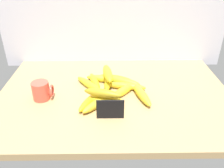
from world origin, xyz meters
The scene contains 18 objects.
counter_top centered at (0.00, 0.00, 1.50)cm, with size 110.00×76.00×3.00cm, color tan.
back_wall centered at (0.00, 39.00, 35.00)cm, with size 130.00×2.00×70.00cm, color silver.
chalkboard_sign centered at (-2.22, -18.72, 6.86)cm, with size 11.00×1.80×8.40cm.
coffee_mug centered at (-33.00, -4.13, 7.22)cm, with size 9.20×7.70×8.44cm.
banana_0 centered at (3.95, -1.04, 4.88)cm, with size 17.57×3.76×3.76cm, color yellow.
banana_1 centered at (-2.87, 8.91, 4.85)cm, with size 18.51×3.70×3.70cm, color yellow.
banana_2 centered at (-3.97, -9.50, 5.16)cm, with size 15.26×4.32×4.32cm, color yellow.
banana_3 centered at (-11.48, -9.68, 4.75)cm, with size 15.68×3.50×3.50cm, color yellow.
banana_4 centered at (-9.86, 8.40, 4.72)cm, with size 17.40×3.44×3.44cm, color yellow.
banana_5 centered at (5.18, 3.77, 4.77)cm, with size 20.12×3.54×3.54cm, color gold.
banana_6 centered at (12.16, -4.12, 4.93)cm, with size 19.49×3.86×3.86cm, color yellow.
banana_7 centered at (4.06, 8.02, 5.02)cm, with size 18.34×4.04×4.04cm, color gold.
banana_8 centered at (-12.05, 5.03, 4.73)cm, with size 20.92×3.47×3.47cm, color gold.
banana_9 centered at (0.67, 11.62, 4.77)cm, with size 18.13×3.54×3.54cm, color yellow.
banana_10 centered at (-6.48, 11.60, 4.76)cm, with size 15.82×3.51×3.51cm, color yellow.
banana_11 centered at (-7.71, -11.03, 4.79)cm, with size 17.40×3.58×3.58cm, color yellow.
banana_12 centered at (-5.40, -9.81, 9.17)cm, with size 16.54×3.71×3.71cm, color #AC911D.
banana_13 centered at (-3.30, 9.37, 8.86)cm, with size 17.66×4.31×4.31cm, color yellow.
Camera 1 is at (-2.59, -94.43, 61.80)cm, focal length 37.58 mm.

